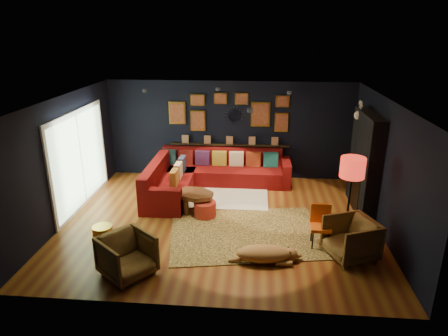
# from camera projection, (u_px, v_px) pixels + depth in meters

# --- Properties ---
(floor) EXTENTS (6.50, 6.50, 0.00)m
(floor) POSITION_uv_depth(u_px,v_px,m) (220.00, 221.00, 8.49)
(floor) COLOR #8E581E
(floor) RESTS_ON ground
(room_walls) EXTENTS (6.50, 6.50, 6.50)m
(room_walls) POSITION_uv_depth(u_px,v_px,m) (220.00, 150.00, 7.96)
(room_walls) COLOR black
(room_walls) RESTS_ON ground
(sectional) EXTENTS (3.41, 2.69, 0.86)m
(sectional) POSITION_uv_depth(u_px,v_px,m) (203.00, 176.00, 10.13)
(sectional) COLOR maroon
(sectional) RESTS_ON ground
(ledge) EXTENTS (3.20, 0.12, 0.04)m
(ledge) POSITION_uv_depth(u_px,v_px,m) (230.00, 145.00, 10.70)
(ledge) COLOR black
(ledge) RESTS_ON room_walls
(gallery_wall) EXTENTS (3.15, 0.04, 1.02)m
(gallery_wall) POSITION_uv_depth(u_px,v_px,m) (229.00, 112.00, 10.44)
(gallery_wall) COLOR gold
(gallery_wall) RESTS_ON room_walls
(sunburst_mirror) EXTENTS (0.47, 0.16, 0.47)m
(sunburst_mirror) POSITION_uv_depth(u_px,v_px,m) (234.00, 116.00, 10.47)
(sunburst_mirror) COLOR silver
(sunburst_mirror) RESTS_ON room_walls
(fireplace) EXTENTS (0.31, 1.60, 2.20)m
(fireplace) POSITION_uv_depth(u_px,v_px,m) (364.00, 166.00, 8.74)
(fireplace) COLOR black
(fireplace) RESTS_ON ground
(deer_head) EXTENTS (0.50, 0.28, 0.45)m
(deer_head) POSITION_uv_depth(u_px,v_px,m) (366.00, 115.00, 8.86)
(deer_head) COLOR white
(deer_head) RESTS_ON fireplace
(sliding_door) EXTENTS (0.06, 2.80, 2.20)m
(sliding_door) POSITION_uv_depth(u_px,v_px,m) (80.00, 159.00, 8.95)
(sliding_door) COLOR white
(sliding_door) RESTS_ON ground
(ceiling_spots) EXTENTS (3.30, 2.50, 0.06)m
(ceiling_spots) POSITION_uv_depth(u_px,v_px,m) (223.00, 95.00, 8.38)
(ceiling_spots) COLOR black
(ceiling_spots) RESTS_ON room_walls
(shag_rug) EXTENTS (2.07, 1.51, 0.03)m
(shag_rug) POSITION_uv_depth(u_px,v_px,m) (225.00, 196.00, 9.71)
(shag_rug) COLOR white
(shag_rug) RESTS_ON ground
(leopard_rug) EXTENTS (3.35, 2.65, 0.02)m
(leopard_rug) POSITION_uv_depth(u_px,v_px,m) (247.00, 234.00, 7.98)
(leopard_rug) COLOR #DBB159
(leopard_rug) RESTS_ON ground
(coffee_table) EXTENTS (1.10, 0.98, 0.45)m
(coffee_table) POSITION_uv_depth(u_px,v_px,m) (195.00, 196.00, 8.77)
(coffee_table) COLOR brown
(coffee_table) RESTS_ON shag_rug
(pouf) EXTENTS (0.48, 0.48, 0.31)m
(pouf) POSITION_uv_depth(u_px,v_px,m) (205.00, 209.00, 8.65)
(pouf) COLOR maroon
(pouf) RESTS_ON shag_rug
(armchair_left) EXTENTS (1.04, 1.05, 0.79)m
(armchair_left) POSITION_uv_depth(u_px,v_px,m) (127.00, 254.00, 6.55)
(armchair_left) COLOR gold
(armchair_left) RESTS_ON ground
(armchair_right) EXTENTS (0.97, 1.00, 0.80)m
(armchair_right) POSITION_uv_depth(u_px,v_px,m) (351.00, 237.00, 7.07)
(armchair_right) COLOR gold
(armchair_right) RESTS_ON ground
(gold_stool) EXTENTS (0.37, 0.37, 0.46)m
(gold_stool) POSITION_uv_depth(u_px,v_px,m) (103.00, 237.00, 7.39)
(gold_stool) COLOR gold
(gold_stool) RESTS_ON ground
(orange_chair) EXTENTS (0.39, 0.39, 0.80)m
(orange_chair) POSITION_uv_depth(u_px,v_px,m) (321.00, 222.00, 7.45)
(orange_chair) COLOR black
(orange_chair) RESTS_ON ground
(floor_lamp) EXTENTS (0.46, 0.46, 1.67)m
(floor_lamp) POSITION_uv_depth(u_px,v_px,m) (352.00, 171.00, 7.34)
(floor_lamp) COLOR black
(floor_lamp) RESTS_ON ground
(dog) EXTENTS (1.35, 0.73, 0.41)m
(dog) POSITION_uv_depth(u_px,v_px,m) (264.00, 251.00, 6.97)
(dog) COLOR tan
(dog) RESTS_ON leopard_rug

